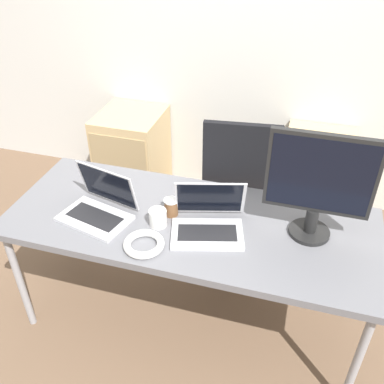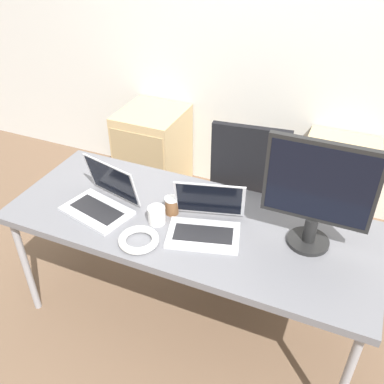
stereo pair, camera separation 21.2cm
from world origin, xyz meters
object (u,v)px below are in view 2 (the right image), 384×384
at_px(coffee_cup_brown, 172,206).
at_px(cabinet_right, 333,190).
at_px(laptop_left, 205,223).
at_px(monitor, 318,193).
at_px(office_chair, 249,206).
at_px(laptop_right, 102,200).
at_px(cable_coil, 139,240).
at_px(coffee_cup_white, 157,215).
at_px(cabinet_left, 153,150).

bearing_deg(coffee_cup_brown, cabinet_right, 57.88).
relative_size(laptop_left, monitor, 0.73).
bearing_deg(office_chair, coffee_cup_brown, -110.64).
xyz_separation_m(laptop_left, laptop_right, (-0.57, -0.04, 0.00)).
relative_size(office_chair, laptop_right, 2.73).
bearing_deg(coffee_cup_brown, cable_coil, -99.38).
bearing_deg(office_chair, cable_coil, -107.45).
xyz_separation_m(laptop_right, monitor, (1.05, 0.15, 0.24)).
bearing_deg(coffee_cup_brown, coffee_cup_white, -110.62).
bearing_deg(coffee_cup_brown, laptop_left, -16.77).
relative_size(cabinet_left, coffee_cup_white, 7.84).
xyz_separation_m(office_chair, laptop_left, (-0.03, -0.71, 0.38)).
bearing_deg(office_chair, laptop_right, -128.33).
distance_m(office_chair, laptop_right, 1.04).
distance_m(monitor, coffee_cup_white, 0.79).
bearing_deg(coffee_cup_white, office_chair, 69.37).
distance_m(coffee_cup_white, cable_coil, 0.18).
distance_m(laptop_left, laptop_right, 0.57).
relative_size(cabinet_right, coffee_cup_white, 7.84).
bearing_deg(laptop_right, cabinet_right, 49.46).
height_order(office_chair, laptop_right, office_chair).
bearing_deg(laptop_right, coffee_cup_brown, 16.83).
relative_size(cabinet_left, cabinet_right, 1.00).
bearing_deg(office_chair, laptop_left, -92.59).
bearing_deg(laptop_left, coffee_cup_brown, 163.23).
relative_size(cabinet_left, laptop_right, 1.76).
bearing_deg(cable_coil, monitor, 23.24).
xyz_separation_m(coffee_cup_brown, cable_coil, (-0.04, -0.27, -0.03)).
relative_size(laptop_left, coffee_cup_brown, 4.24).
distance_m(cabinet_left, laptop_right, 1.39).
height_order(monitor, cable_coil, monitor).
bearing_deg(coffee_cup_white, cable_coil, -92.62).
distance_m(cabinet_right, monitor, 1.30).
distance_m(cabinet_right, coffee_cup_white, 1.53).
height_order(cabinet_right, coffee_cup_white, coffee_cup_white).
distance_m(office_chair, cabinet_left, 1.10).
bearing_deg(cabinet_right, laptop_left, -112.79).
distance_m(office_chair, monitor, 0.98).
bearing_deg(office_chair, monitor, -53.38).
distance_m(office_chair, cable_coil, 1.03).
bearing_deg(office_chair, cabinet_left, 152.84).
distance_m(cabinet_left, coffee_cup_white, 1.50).
xyz_separation_m(office_chair, coffee_cup_white, (-0.28, -0.75, 0.38)).
bearing_deg(cabinet_left, cabinet_right, 0.00).
relative_size(monitor, cable_coil, 2.79).
xyz_separation_m(laptop_left, monitor, (0.48, 0.11, 0.24)).
bearing_deg(laptop_right, coffee_cup_white, 1.60).
bearing_deg(cable_coil, coffee_cup_brown, 80.62).
relative_size(laptop_left, laptop_right, 1.01).
relative_size(coffee_cup_white, coffee_cup_brown, 0.95).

